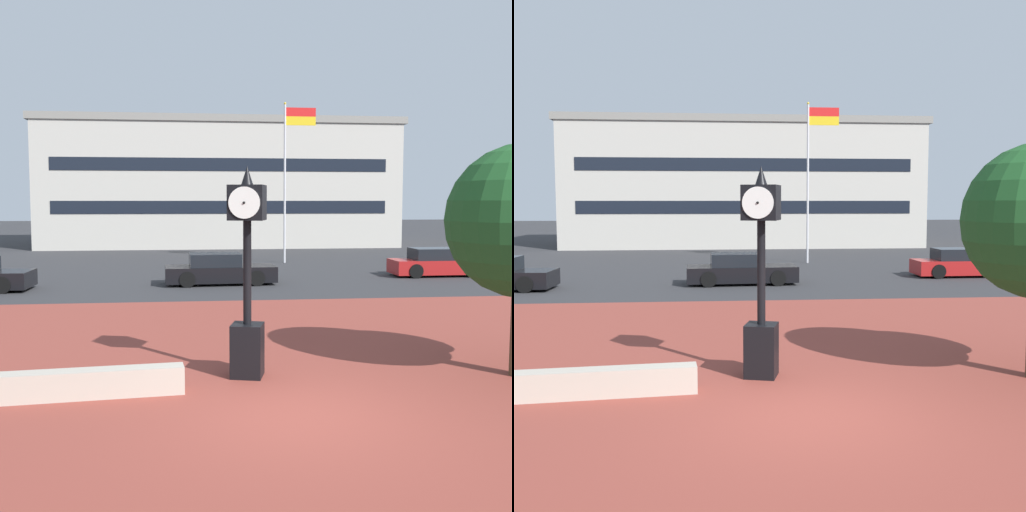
# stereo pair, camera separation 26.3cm
# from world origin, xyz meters

# --- Properties ---
(ground_plane) EXTENTS (200.00, 200.00, 0.00)m
(ground_plane) POSITION_xyz_m (0.00, 0.00, 0.00)
(ground_plane) COLOR #2D2D30
(plaza_brick_paving) EXTENTS (44.00, 15.58, 0.01)m
(plaza_brick_paving) POSITION_xyz_m (0.00, 3.79, 0.00)
(plaza_brick_paving) COLOR brown
(plaza_brick_paving) RESTS_ON ground
(planter_wall) EXTENTS (3.22, 0.71, 0.50)m
(planter_wall) POSITION_xyz_m (-3.44, 1.30, 0.25)
(planter_wall) COLOR #ADA393
(planter_wall) RESTS_ON ground
(street_clock) EXTENTS (0.82, 0.86, 4.11)m
(street_clock) POSITION_xyz_m (-0.60, 2.31, 1.93)
(street_clock) COLOR black
(street_clock) RESTS_ON ground
(car_street_near) EXTENTS (4.61, 2.02, 1.28)m
(car_street_near) POSITION_xyz_m (-0.45, 15.95, 0.57)
(car_street_near) COLOR black
(car_street_near) RESTS_ON ground
(car_street_far) EXTENTS (4.26, 1.82, 1.28)m
(car_street_far) POSITION_xyz_m (9.62, 17.69, 0.57)
(car_street_far) COLOR maroon
(car_street_far) RESTS_ON ground
(flagpole_primary) EXTENTS (1.78, 0.14, 8.80)m
(flagpole_primary) POSITION_xyz_m (3.83, 24.46, 5.26)
(flagpole_primary) COLOR silver
(flagpole_primary) RESTS_ON ground
(civic_building) EXTENTS (26.73, 11.92, 9.46)m
(civic_building) POSITION_xyz_m (0.75, 40.10, 4.74)
(civic_building) COLOR #B2ADA3
(civic_building) RESTS_ON ground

